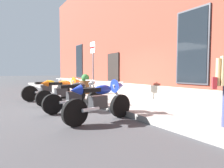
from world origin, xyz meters
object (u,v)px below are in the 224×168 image
(motorcycle_yellow_naked, at_px, (48,89))
(barrel_planter, at_px, (85,85))
(motorcycle_black_naked, at_px, (76,96))
(motorcycle_blue_sport, at_px, (102,99))
(parking_sign, at_px, (93,62))
(motorcycle_orange_sport, at_px, (64,90))

(motorcycle_yellow_naked, relative_size, barrel_planter, 2.17)
(motorcycle_black_naked, distance_m, barrel_planter, 3.67)
(motorcycle_yellow_naked, bearing_deg, motorcycle_blue_sport, 3.29)
(motorcycle_yellow_naked, xyz_separation_m, barrel_planter, (-0.18, 1.92, 0.11))
(parking_sign, relative_size, barrel_planter, 2.34)
(motorcycle_orange_sport, xyz_separation_m, barrel_planter, (-1.77, 1.68, 0.02))
(motorcycle_orange_sport, xyz_separation_m, parking_sign, (0.04, 1.22, 1.10))
(motorcycle_yellow_naked, relative_size, motorcycle_blue_sport, 1.07)
(motorcycle_yellow_naked, relative_size, motorcycle_orange_sport, 1.08)
(barrel_planter, bearing_deg, motorcycle_orange_sport, -43.60)
(motorcycle_blue_sport, xyz_separation_m, barrel_planter, (-4.72, 1.66, 0.02))
(motorcycle_orange_sport, height_order, motorcycle_black_naked, motorcycle_orange_sport)
(motorcycle_yellow_naked, relative_size, parking_sign, 0.93)
(motorcycle_yellow_naked, bearing_deg, motorcycle_black_naked, 2.83)
(motorcycle_blue_sport, height_order, parking_sign, parking_sign)
(motorcycle_black_naked, distance_m, parking_sign, 2.26)
(motorcycle_orange_sport, height_order, parking_sign, parking_sign)
(motorcycle_orange_sport, distance_m, motorcycle_blue_sport, 2.95)
(barrel_planter, bearing_deg, motorcycle_yellow_naked, -84.71)
(motorcycle_blue_sport, xyz_separation_m, parking_sign, (-2.91, 1.20, 1.11))
(motorcycle_black_naked, height_order, motorcycle_blue_sport, motorcycle_blue_sport)
(motorcycle_blue_sport, bearing_deg, motorcycle_yellow_naked, -176.71)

